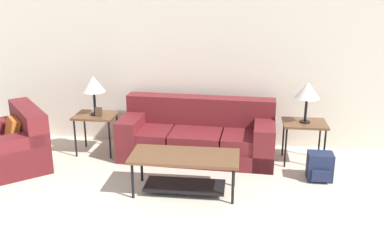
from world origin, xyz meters
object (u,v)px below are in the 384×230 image
Objects in this scene: armchair at (9,147)px; coffee_table at (185,165)px; backpack at (320,167)px; table_lamp_right at (307,91)px; couch at (198,136)px; table_lamp_left at (93,85)px; side_table_left at (96,119)px; side_table_right at (304,126)px.

armchair reaches higher than coffee_table.
table_lamp_right is at bearing 105.64° from backpack.
backpack is at bearing -19.55° from couch.
table_lamp_right is (1.50, 1.07, 0.67)m from coffee_table.
table_lamp_left is at bearing 180.00° from table_lamp_right.
table_lamp_right is at bearing -1.49° from couch.
side_table_right is (2.94, 0.00, 0.00)m from side_table_left.
coffee_table is at bearing -10.18° from armchair.
armchair is 1.13× the size of coffee_table.
side_table_left and side_table_right have the same top height.
table_lamp_right is at bearing 0.00° from table_lamp_left.
table_lamp_left is 3.25m from backpack.
backpack is (3.09, -0.54, -0.85)m from table_lamp_left.
coffee_table is at bearing -162.05° from backpack.
table_lamp_right reaches higher than coffee_table.
armchair is 2.56× the size of table_lamp_right.
table_lamp_right is (2.94, 0.00, 0.50)m from side_table_left.
backpack is at bearing -9.84° from table_lamp_left.
side_table_right is at bearing 9.09° from armchair.
table_lamp_right reaches higher than couch.
armchair is at bearing -178.67° from backpack.
table_lamp_right is (1.47, -0.04, 0.72)m from couch.
backpack is at bearing -74.36° from side_table_right.
coffee_table is at bearing -36.62° from table_lamp_left.
table_lamp_left reaches higher than side_table_left.
armchair is 2.45× the size of side_table_right.
side_table_left is at bearing 32.12° from armchair.
table_lamp_left and table_lamp_right have the same top height.
table_lamp_right is (2.94, 0.00, 0.00)m from table_lamp_left.
side_table_right is 1.64× the size of backpack.
table_lamp_right is at bearing 9.09° from armchair.
table_lamp_left reaches higher than backpack.
couch is 1.72× the size of coffee_table.
table_lamp_left reaches higher than side_table_right.
backpack is at bearing -74.36° from table_lamp_right.
coffee_table is 1.85m from side_table_right.
couch is at bearing 178.51° from table_lamp_right.
couch reaches higher than side_table_right.
backpack is (1.62, -0.57, -0.13)m from couch.
coffee_table is 2.27× the size of table_lamp_right.
coffee_table is 3.57× the size of backpack.
armchair is 1.21m from side_table_left.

